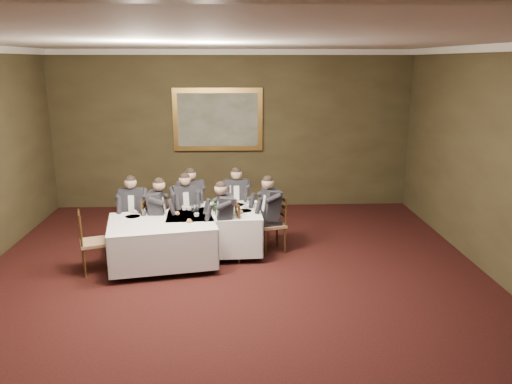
{
  "coord_description": "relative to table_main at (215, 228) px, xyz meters",
  "views": [
    {
      "loc": [
        0.04,
        -6.15,
        3.25
      ],
      "look_at": [
        0.39,
        1.83,
        1.15
      ],
      "focal_mm": 35.0,
      "sensor_mm": 36.0,
      "label": 1
    }
  ],
  "objects": [
    {
      "name": "table_second",
      "position": [
        -0.83,
        -0.53,
        0.0
      ],
      "size": [
        1.89,
        1.57,
        0.67
      ],
      "rotation": [
        0.0,
        0.0,
        0.18
      ],
      "color": "black",
      "rests_on": "ground"
    },
    {
      "name": "centerpiece",
      "position": [
        0.04,
        0.02,
        0.45
      ],
      "size": [
        0.3,
        0.28,
        0.28
      ],
      "primitive_type": "imported",
      "rotation": [
        0.0,
        0.0,
        0.28
      ],
      "color": "#2D5926",
      "rests_on": "table_main"
    },
    {
      "name": "diner_main_endright",
      "position": [
        0.99,
        0.05,
        0.06
      ],
      "size": [
        0.57,
        0.52,
        1.35
      ],
      "rotation": [
        0.0,
        0.0,
        1.85
      ],
      "color": "black",
      "rests_on": "chair_main_endright"
    },
    {
      "name": "diner_main_backright",
      "position": [
        0.39,
        0.82,
        0.06
      ],
      "size": [
        0.43,
        0.49,
        1.35
      ],
      "rotation": [
        0.0,
        0.0,
        3.13
      ],
      "color": "black",
      "rests_on": "chair_main_backright"
    },
    {
      "name": "place_setting_table_second",
      "position": [
        -1.29,
        -0.24,
        0.35
      ],
      "size": [
        0.33,
        0.31,
        0.14
      ],
      "color": "white",
      "rests_on": "table_second"
    },
    {
      "name": "chair_main_backright",
      "position": [
        0.39,
        0.84,
        -0.17
      ],
      "size": [
        0.45,
        0.43,
        1.0
      ],
      "rotation": [
        0.0,
        0.0,
        3.13
      ],
      "color": "#96714C",
      "rests_on": "ground"
    },
    {
      "name": "crown_molding",
      "position": [
        0.31,
        -2.07,
        2.99
      ],
      "size": [
        8.0,
        10.0,
        0.12
      ],
      "color": "white",
      "rests_on": "back_wall"
    },
    {
      "name": "ceiling",
      "position": [
        0.31,
        -2.07,
        3.05
      ],
      "size": [
        8.0,
        10.0,
        0.1
      ],
      "primitive_type": "cube",
      "color": "silver",
      "rests_on": "back_wall"
    },
    {
      "name": "chair_main_endleft",
      "position": [
        -1.01,
        -0.05,
        -0.17
      ],
      "size": [
        0.42,
        0.44,
        1.0
      ],
      "rotation": [
        0.0,
        0.0,
        -1.58
      ],
      "color": "#96714C",
      "rests_on": "ground"
    },
    {
      "name": "candlestick",
      "position": [
        0.28,
        0.02,
        0.48
      ],
      "size": [
        0.07,
        0.07,
        0.46
      ],
      "color": "#A88833",
      "rests_on": "table_main"
    },
    {
      "name": "chair_sec_backright",
      "position": [
        -0.54,
        0.4,
        -0.17
      ],
      "size": [
        0.54,
        0.53,
        1.0
      ],
      "rotation": [
        0.0,
        0.0,
        3.43
      ],
      "color": "#96714C",
      "rests_on": "ground"
    },
    {
      "name": "chair_main_backleft",
      "position": [
        -0.46,
        0.8,
        -0.17
      ],
      "size": [
        0.49,
        0.47,
        1.0
      ],
      "rotation": [
        0.0,
        0.0,
        3.26
      ],
      "color": "#96714C",
      "rests_on": "ground"
    },
    {
      "name": "chair_sec_endright",
      "position": [
        0.22,
        -0.34,
        -0.17
      ],
      "size": [
        0.48,
        0.49,
        1.0
      ],
      "rotation": [
        0.0,
        0.0,
        1.71
      ],
      "color": "#96714C",
      "rests_on": "ground"
    },
    {
      "name": "back_wall",
      "position": [
        0.31,
        2.93,
        1.3
      ],
      "size": [
        8.0,
        0.1,
        3.5
      ],
      "primitive_type": "cube",
      "color": "#342C1A",
      "rests_on": "ground"
    },
    {
      "name": "chair_sec_backleft",
      "position": [
        -1.43,
        0.24,
        -0.17
      ],
      "size": [
        0.46,
        0.44,
        1.0
      ],
      "rotation": [
        0.0,
        0.0,
        3.18
      ],
      "color": "#96714C",
      "rests_on": "ground"
    },
    {
      "name": "painting",
      "position": [
        -0.0,
        2.87,
        1.55
      ],
      "size": [
        1.97,
        0.09,
        1.38
      ],
      "color": "gold",
      "rests_on": "back_wall"
    },
    {
      "name": "diner_sec_backleft",
      "position": [
        -1.43,
        0.23,
        0.06
      ],
      "size": [
        0.43,
        0.5,
        1.35
      ],
      "rotation": [
        0.0,
        0.0,
        3.18
      ],
      "color": "black",
      "rests_on": "chair_sec_backleft"
    },
    {
      "name": "ground",
      "position": [
        0.31,
        -2.07,
        -0.45
      ],
      "size": [
        10.0,
        10.0,
        0.0
      ],
      "primitive_type": "plane",
      "color": "black",
      "rests_on": "ground"
    },
    {
      "name": "chair_main_endright",
      "position": [
        1.01,
        0.05,
        -0.17
      ],
      "size": [
        0.53,
        0.54,
        1.0
      ],
      "rotation": [
        0.0,
        0.0,
        1.85
      ],
      "color": "#96714C",
      "rests_on": "ground"
    },
    {
      "name": "diner_main_backleft",
      "position": [
        -0.46,
        0.79,
        0.06
      ],
      "size": [
        0.45,
        0.52,
        1.35
      ],
      "rotation": [
        0.0,
        0.0,
        3.26
      ],
      "color": "black",
      "rests_on": "chair_main_backleft"
    },
    {
      "name": "place_setting_table_main",
      "position": [
        -0.39,
        0.34,
        0.35
      ],
      "size": [
        0.33,
        0.31,
        0.14
      ],
      "color": "white",
      "rests_on": "table_main"
    },
    {
      "name": "diner_sec_endright",
      "position": [
        0.21,
        -0.34,
        0.06
      ],
      "size": [
        0.53,
        0.46,
        1.35
      ],
      "rotation": [
        0.0,
        0.0,
        1.71
      ],
      "color": "black",
      "rests_on": "chair_sec_endright"
    },
    {
      "name": "diner_sec_backright",
      "position": [
        -0.54,
        0.39,
        0.06
      ],
      "size": [
        0.52,
        0.57,
        1.35
      ],
      "rotation": [
        0.0,
        0.0,
        3.43
      ],
      "color": "black",
      "rests_on": "chair_sec_backright"
    },
    {
      "name": "chair_sec_endleft",
      "position": [
        -1.88,
        -0.72,
        -0.17
      ],
      "size": [
        0.54,
        0.55,
        1.0
      ],
      "rotation": [
        0.0,
        0.0,
        -1.24
      ],
      "color": "#96714C",
      "rests_on": "ground"
    },
    {
      "name": "diner_main_endleft",
      "position": [
        -0.99,
        -0.05,
        0.06
      ],
      "size": [
        0.48,
        0.42,
        1.35
      ],
      "rotation": [
        0.0,
        0.0,
        -1.58
      ],
      "color": "black",
      "rests_on": "chair_main_endleft"
    },
    {
      "name": "table_main",
      "position": [
        0.0,
        0.0,
        0.0
      ],
      "size": [
        1.65,
        1.29,
        0.67
      ],
      "rotation": [
        0.0,
        0.0,
        0.05
      ],
      "color": "black",
      "rests_on": "ground"
    }
  ]
}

